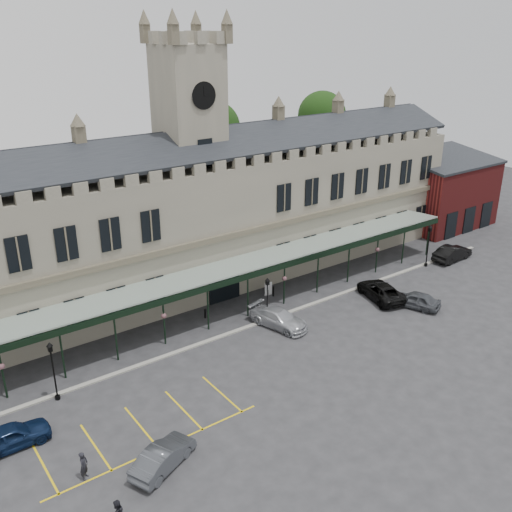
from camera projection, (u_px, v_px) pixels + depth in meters
ground at (302, 351)px, 44.14m from camera, size 140.00×140.00×0.00m
station_building at (194, 219)px, 53.63m from camera, size 60.00×10.36×17.30m
clock_tower at (191, 149)px, 51.19m from camera, size 5.60×5.60×24.80m
canopy at (246, 290)px, 48.83m from camera, size 50.00×4.10×4.30m
brick_annex at (444, 192)px, 70.83m from camera, size 12.40×8.36×9.23m
kerb at (259, 323)px, 48.24m from camera, size 60.00×0.40×0.12m
parking_markings at (145, 432)px, 35.38m from camera, size 16.00×6.00×0.01m
tree_behind_mid at (213, 130)px, 62.41m from camera, size 6.00×6.00×16.00m
tree_behind_right at (322, 117)px, 71.14m from camera, size 6.00×6.00×16.00m
lamp_post_left at (53, 366)px, 37.50m from camera, size 0.42×0.42×4.42m
lamp_post_mid at (267, 296)px, 47.49m from camera, size 0.39×0.39×4.16m
lamp_post_right at (429, 242)px, 58.72m from camera, size 0.43×0.43×4.55m
traffic_cone at (410, 297)px, 52.12m from camera, size 0.49×0.49×0.78m
sign_board at (268, 289)px, 53.10m from camera, size 0.75×0.16×1.29m
bollard_left at (205, 314)px, 48.97m from camera, size 0.15×0.15×0.85m
bollard_right at (273, 291)px, 52.93m from camera, size 0.17×0.17×0.98m
car_left_a at (11, 436)px, 33.84m from camera, size 4.57×1.84×1.56m
car_left_b at (163, 457)px, 32.29m from camera, size 4.68×3.23×1.46m
car_taxi at (279, 318)px, 47.50m from camera, size 3.42×5.64×1.53m
car_van at (381, 291)px, 52.36m from camera, size 3.86×6.00×1.54m
car_right_a at (415, 300)px, 50.75m from camera, size 3.28×4.73×1.50m
car_right_b at (452, 253)px, 60.93m from camera, size 5.07×1.97×1.65m
person_a at (84, 466)px, 31.46m from camera, size 0.75×0.75×1.75m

